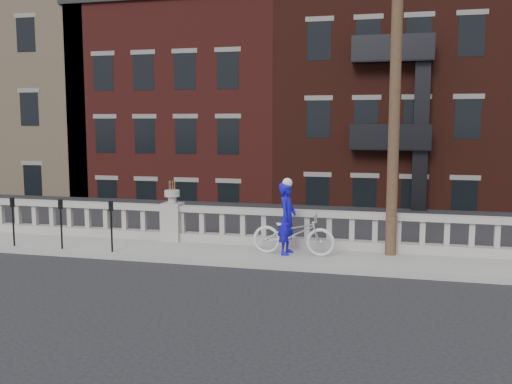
# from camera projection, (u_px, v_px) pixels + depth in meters

# --- Properties ---
(ground) EXTENTS (120.00, 120.00, 0.00)m
(ground) POSITION_uv_depth(u_px,v_px,m) (106.00, 281.00, 12.87)
(ground) COLOR black
(ground) RESTS_ON ground
(sidewalk) EXTENTS (32.00, 2.20, 0.15)m
(sidewalk) POSITION_uv_depth(u_px,v_px,m) (160.00, 250.00, 15.75)
(sidewalk) COLOR gray
(sidewalk) RESTS_ON ground
(balustrade) EXTENTS (28.00, 0.34, 1.03)m
(balustrade) POSITION_uv_depth(u_px,v_px,m) (173.00, 224.00, 16.60)
(balustrade) COLOR gray
(balustrade) RESTS_ON sidewalk
(planter_pedestal) EXTENTS (0.55, 0.55, 1.76)m
(planter_pedestal) POSITION_uv_depth(u_px,v_px,m) (173.00, 217.00, 16.58)
(planter_pedestal) COLOR gray
(planter_pedestal) RESTS_ON sidewalk
(lower_level) EXTENTS (80.00, 44.00, 20.80)m
(lower_level) POSITION_uv_depth(u_px,v_px,m) (301.00, 138.00, 34.62)
(lower_level) COLOR #605E59
(lower_level) RESTS_ON ground
(utility_pole) EXTENTS (1.60, 0.28, 10.00)m
(utility_pole) POSITION_uv_depth(u_px,v_px,m) (396.00, 55.00, 14.22)
(utility_pole) COLOR #422D1E
(utility_pole) RESTS_ON sidewalk
(parking_meter_a) EXTENTS (0.10, 0.09, 1.36)m
(parking_meter_a) POSITION_uv_depth(u_px,v_px,m) (13.00, 216.00, 15.78)
(parking_meter_a) COLOR black
(parking_meter_a) RESTS_ON sidewalk
(parking_meter_b) EXTENTS (0.10, 0.09, 1.36)m
(parking_meter_b) POSITION_uv_depth(u_px,v_px,m) (61.00, 218.00, 15.42)
(parking_meter_b) COLOR black
(parking_meter_b) RESTS_ON sidewalk
(parking_meter_c) EXTENTS (0.10, 0.09, 1.36)m
(parking_meter_c) POSITION_uv_depth(u_px,v_px,m) (111.00, 220.00, 15.06)
(parking_meter_c) COLOR black
(parking_meter_c) RESTS_ON sidewalk
(bicycle) EXTENTS (2.17, 0.78, 1.13)m
(bicycle) POSITION_uv_depth(u_px,v_px,m) (293.00, 233.00, 14.79)
(bicycle) COLOR silver
(bicycle) RESTS_ON sidewalk
(cyclist) EXTENTS (0.51, 0.73, 1.89)m
(cyclist) POSITION_uv_depth(u_px,v_px,m) (287.00, 218.00, 14.82)
(cyclist) COLOR #120BB1
(cyclist) RESTS_ON sidewalk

